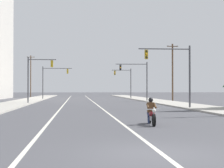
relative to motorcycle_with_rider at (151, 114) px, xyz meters
The scene contains 13 objects.
ground_plane 8.33m from the motorcycle_with_rider, 101.76° to the right, with size 400.00×400.00×0.00m, color #47474C.
lane_stripe_center 36.90m from the motorcycle_with_rider, 92.31° to the left, with size 0.16×100.00×0.01m, color beige.
lane_stripe_left 37.29m from the motorcycle_with_rider, 98.62° to the left, with size 0.16×100.00×0.01m, color beige.
sidewalk_kerb_right 33.00m from the motorcycle_with_rider, 74.96° to the left, with size 4.40×110.00×0.14m, color #ADA89E.
sidewalk_kerb_left 34.04m from the motorcycle_with_rider, 110.55° to the left, with size 4.40×110.00×0.14m, color #ADA89E.
motorcycle_with_rider is the anchor object (origin of this frame).
traffic_signal_near_right 16.09m from the motorcycle_with_rider, 69.23° to the left, with size 5.16×0.37×6.20m.
traffic_signal_near_left 29.97m from the motorcycle_with_rider, 108.30° to the left, with size 3.75×0.37×6.20m.
traffic_signal_mid_right 35.84m from the motorcycle_with_rider, 81.00° to the left, with size 5.00×0.50×6.20m.
traffic_signal_mid_left 48.50m from the motorcycle_with_rider, 100.37° to the left, with size 5.53×0.37×6.20m.
traffic_signal_far_right 52.88m from the motorcycle_with_rider, 83.40° to the left, with size 4.02×0.37×6.20m.
utility_pole_right_far 38.50m from the motorcycle_with_rider, 72.50° to the left, with size 1.84×0.26×9.29m.
utility_pole_left_far 68.74m from the motorcycle_with_rider, 102.68° to the left, with size 1.83×0.26×10.10m.
Camera 1 is at (-2.32, -10.17, 1.91)m, focal length 55.53 mm.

